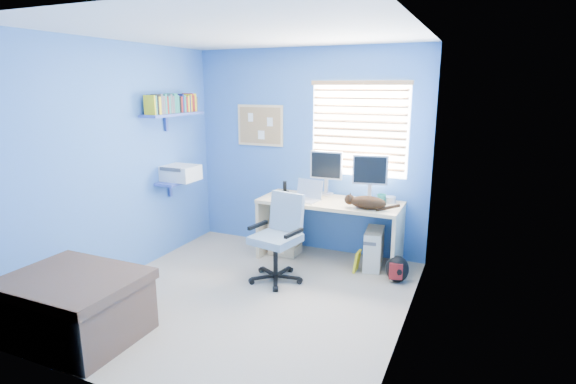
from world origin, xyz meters
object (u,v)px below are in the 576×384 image
at_px(desk, 329,231).
at_px(office_chair, 278,249).
at_px(laptop, 305,191).
at_px(cat, 368,202).
at_px(tower_pc, 374,248).

bearing_deg(desk, office_chair, -114.31).
height_order(desk, laptop, laptop).
bearing_deg(office_chair, desk, 65.69).
relative_size(cat, office_chair, 0.43).
xyz_separation_m(desk, office_chair, (-0.33, -0.73, -0.02)).
relative_size(desk, office_chair, 1.77).
distance_m(cat, office_chair, 1.10).
xyz_separation_m(cat, tower_pc, (0.05, 0.18, -0.59)).
distance_m(desk, laptop, 0.57).
distance_m(desk, tower_pc, 0.55).
xyz_separation_m(laptop, office_chair, (-0.06, -0.62, -0.50)).
relative_size(tower_pc, office_chair, 0.48).
distance_m(cat, tower_pc, 0.62).
bearing_deg(cat, desk, 161.05).
distance_m(laptop, office_chair, 0.80).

